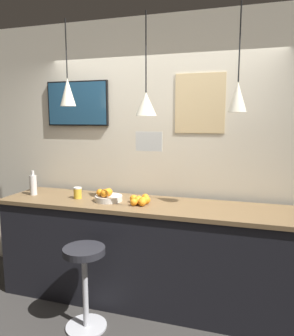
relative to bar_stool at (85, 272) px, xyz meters
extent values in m
cube|color=beige|center=(0.38, 1.04, 0.92)|extent=(8.00, 0.06, 2.90)
cube|color=black|center=(0.38, 0.59, -0.03)|extent=(2.98, 0.64, 0.98)
cube|color=brown|center=(0.38, 0.59, 0.48)|extent=(3.02, 0.68, 0.04)
cylinder|color=#B7B7BC|center=(0.00, 0.00, -0.52)|extent=(0.36, 0.36, 0.02)
cylinder|color=#B7B7BC|center=(0.00, 0.00, -0.17)|extent=(0.05, 0.05, 0.67)
cylinder|color=#232328|center=(0.00, 0.00, 0.19)|extent=(0.36, 0.36, 0.06)
cylinder|color=beige|center=(-0.01, 0.56, 0.52)|extent=(0.28, 0.28, 0.06)
sphere|color=orange|center=(-0.02, 0.48, 0.59)|extent=(0.08, 0.08, 0.08)
sphere|color=orange|center=(-0.01, 0.53, 0.59)|extent=(0.08, 0.08, 0.08)
sphere|color=orange|center=(-0.09, 0.52, 0.59)|extent=(0.07, 0.07, 0.07)
sphere|color=orange|center=(-0.01, 0.56, 0.59)|extent=(0.07, 0.07, 0.07)
sphere|color=orange|center=(0.37, 0.50, 0.54)|extent=(0.08, 0.08, 0.08)
sphere|color=orange|center=(0.31, 0.51, 0.54)|extent=(0.08, 0.08, 0.08)
sphere|color=orange|center=(0.33, 0.68, 0.53)|extent=(0.07, 0.07, 0.07)
sphere|color=orange|center=(0.30, 0.58, 0.53)|extent=(0.07, 0.07, 0.07)
sphere|color=orange|center=(0.25, 0.58, 0.53)|extent=(0.08, 0.08, 0.08)
sphere|color=orange|center=(0.29, 0.46, 0.53)|extent=(0.07, 0.07, 0.07)
sphere|color=orange|center=(0.38, 0.56, 0.54)|extent=(0.08, 0.08, 0.08)
sphere|color=orange|center=(0.36, 0.55, 0.53)|extent=(0.07, 0.07, 0.07)
sphere|color=orange|center=(0.37, 0.47, 0.53)|extent=(0.07, 0.07, 0.07)
cylinder|color=silver|center=(-0.90, 0.56, 0.60)|extent=(0.07, 0.07, 0.21)
cylinder|color=silver|center=(-0.90, 0.56, 0.74)|extent=(0.03, 0.03, 0.05)
cylinder|color=gold|center=(-0.36, 0.56, 0.55)|extent=(0.08, 0.08, 0.11)
cylinder|color=white|center=(-0.36, 0.56, 0.61)|extent=(0.08, 0.08, 0.01)
cylinder|color=black|center=(-0.44, 0.56, 1.99)|extent=(0.01, 0.01, 0.56)
cone|color=beige|center=(-0.44, 0.56, 1.58)|extent=(0.16, 0.16, 0.27)
sphere|color=#F9EFCC|center=(-0.44, 0.56, 1.46)|extent=(0.04, 0.04, 0.04)
cylinder|color=black|center=(0.38, 0.56, 1.92)|extent=(0.01, 0.01, 0.72)
cone|color=beige|center=(0.38, 0.56, 1.45)|extent=(0.20, 0.20, 0.21)
sphere|color=#F9EFCC|center=(0.38, 0.56, 1.36)|extent=(0.04, 0.04, 0.04)
cylinder|color=black|center=(1.20, 0.56, 1.95)|extent=(0.01, 0.01, 0.65)
cone|color=beige|center=(1.20, 0.56, 1.50)|extent=(0.16, 0.16, 0.25)
sphere|color=#F9EFCC|center=(1.20, 0.56, 1.39)|extent=(0.04, 0.04, 0.04)
cube|color=black|center=(-0.57, 0.99, 1.49)|extent=(0.75, 0.04, 0.50)
cube|color=navy|center=(-0.57, 0.97, 1.49)|extent=(0.72, 0.01, 0.47)
cube|color=white|center=(0.48, 0.32, 1.12)|extent=(0.24, 0.01, 0.17)
cube|color=#DBBC84|center=(0.82, 1.00, 1.47)|extent=(0.51, 0.01, 0.60)
camera|label=1|loc=(1.32, -2.39, 1.32)|focal=35.00mm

